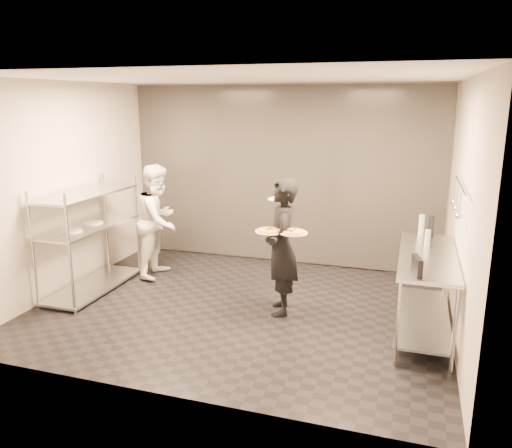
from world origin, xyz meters
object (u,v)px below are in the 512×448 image
(pizza_plate_far, at_px, (294,232))
(pos_monitor, at_px, (417,266))
(salad_plate, at_px, (280,198))
(prep_counter, at_px, (426,280))
(bottle_dark, at_px, (431,226))
(pass_rack, at_px, (90,236))
(pizza_plate_near, at_px, (269,231))
(bottle_green, at_px, (422,225))
(waiter, at_px, (282,247))
(bottle_clear, at_px, (427,239))
(chef, at_px, (159,221))

(pizza_plate_far, relative_size, pos_monitor, 1.28)
(salad_plate, bearing_deg, prep_counter, -11.38)
(prep_counter, distance_m, bottle_dark, 0.90)
(pass_rack, distance_m, pizza_plate_near, 2.58)
(pos_monitor, height_order, bottle_green, bottle_green)
(waiter, bearing_deg, prep_counter, 71.02)
(prep_counter, relative_size, waiter, 1.08)
(salad_plate, xyz_separation_m, bottle_green, (1.70, 0.44, -0.33))
(bottle_green, xyz_separation_m, bottle_clear, (0.06, -0.52, -0.03))
(chef, relative_size, bottle_clear, 8.22)
(pizza_plate_near, relative_size, pizza_plate_far, 1.03)
(bottle_green, bearing_deg, chef, 179.59)
(pos_monitor, bearing_deg, bottle_green, 73.62)
(pos_monitor, distance_m, bottle_clear, 1.01)
(pass_rack, distance_m, chef, 1.02)
(chef, relative_size, salad_plate, 5.43)
(waiter, height_order, bottle_clear, waiter)
(prep_counter, distance_m, bottle_clear, 0.49)
(prep_counter, height_order, chef, chef)
(pizza_plate_far, relative_size, bottle_dark, 1.28)
(pass_rack, relative_size, prep_counter, 0.89)
(pos_monitor, bearing_deg, waiter, 138.77)
(pos_monitor, xyz_separation_m, bottle_green, (0.05, 1.52, 0.04))
(prep_counter, bearing_deg, bottle_clear, 92.31)
(pass_rack, relative_size, chef, 0.97)
(waiter, relative_size, bottle_clear, 8.26)
(prep_counter, distance_m, bottle_green, 0.91)
(chef, relative_size, pizza_plate_far, 5.21)
(salad_plate, bearing_deg, chef, 166.52)
(prep_counter, distance_m, salad_plate, 1.95)
(waiter, distance_m, bottle_dark, 1.87)
(chef, height_order, bottle_clear, chef)
(pass_rack, xyz_separation_m, bottle_dark, (4.37, 0.80, 0.28))
(prep_counter, relative_size, bottle_dark, 7.26)
(salad_plate, height_order, bottle_green, salad_plate)
(pos_monitor, bearing_deg, salad_plate, 132.24)
(prep_counter, distance_m, pizza_plate_near, 1.83)
(pizza_plate_near, bearing_deg, bottle_clear, 12.99)
(pizza_plate_far, height_order, bottle_clear, pizza_plate_far)
(pass_rack, xyz_separation_m, bottle_green, (4.26, 0.80, 0.28))
(pass_rack, height_order, pizza_plate_near, pass_rack)
(chef, bearing_deg, bottle_clear, -100.50)
(pos_monitor, bearing_deg, bottle_dark, 69.36)
(prep_counter, xyz_separation_m, bottle_clear, (-0.01, 0.28, 0.40))
(pizza_plate_far, distance_m, salad_plate, 0.65)
(chef, relative_size, pizza_plate_near, 5.04)
(salad_plate, bearing_deg, bottle_dark, 13.79)
(salad_plate, height_order, bottle_clear, salad_plate)
(pos_monitor, relative_size, bottle_dark, 1.01)
(waiter, height_order, bottle_green, waiter)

